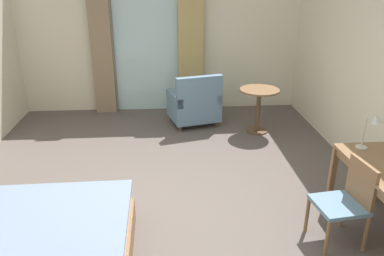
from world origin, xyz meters
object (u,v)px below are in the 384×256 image
desk_chair (347,199)px  armchair_by_window (195,105)px  desk_lamp (373,125)px  round_cafe_table (259,101)px

desk_chair → armchair_by_window: armchair_by_window is taller
desk_chair → desk_lamp: (0.41, 0.49, 0.55)m
desk_chair → round_cafe_table: size_ratio=1.15×
desk_lamp → armchair_by_window: size_ratio=0.44×
armchair_by_window → round_cafe_table: armchair_by_window is taller
desk_lamp → round_cafe_table: (-0.59, 2.31, -0.48)m
desk_chair → round_cafe_table: 2.81m
desk_lamp → armchair_by_window: desk_lamp is taller
armchair_by_window → round_cafe_table: size_ratio=1.27×
desk_chair → armchair_by_window: size_ratio=0.90×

